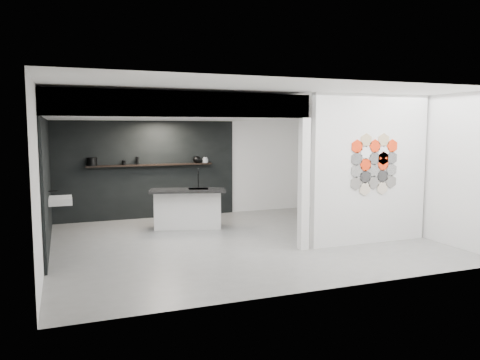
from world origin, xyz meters
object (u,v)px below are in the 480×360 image
at_px(bottle_dark, 137,161).
at_px(utensil_cup, 124,163).
at_px(wall_basin, 60,201).
at_px(glass_vase, 205,160).
at_px(kitchen_island, 188,208).
at_px(stockpot, 92,162).
at_px(partition_panel, 370,169).
at_px(glass_bowl, 205,161).
at_px(kettle, 197,159).

xyz_separation_m(bottle_dark, utensil_cup, (-0.31, 0.00, -0.04)).
bearing_deg(wall_basin, glass_vase, 31.35).
xyz_separation_m(kitchen_island, stockpot, (-1.89, 1.35, 0.97)).
distance_m(partition_panel, bottle_dark, 5.39).
bearing_deg(kitchen_island, bottle_dark, 138.41).
distance_m(glass_bowl, utensil_cup, 1.99).
relative_size(glass_vase, bottle_dark, 0.76).
bearing_deg(partition_panel, glass_bowl, 118.23).
relative_size(kitchen_island, stockpot, 7.66).
bearing_deg(kitchen_island, glass_bowl, 74.70).
height_order(wall_basin, kitchen_island, kitchen_island).
distance_m(stockpot, glass_vase, 2.70).
bearing_deg(glass_vase, glass_bowl, 0.00).
bearing_deg(kitchen_island, partition_panel, -25.48).
relative_size(partition_panel, kettle, 13.91).
xyz_separation_m(partition_panel, kettle, (-2.29, 3.87, 0.01)).
height_order(glass_bowl, bottle_dark, bottle_dark).
height_order(stockpot, glass_vase, stockpot).
bearing_deg(stockpot, utensil_cup, 0.00).
relative_size(glass_bowl, utensil_cup, 1.37).
xyz_separation_m(wall_basin, stockpot, (0.69, 2.07, 0.56)).
relative_size(stockpot, utensil_cup, 2.15).
bearing_deg(utensil_cup, glass_bowl, 0.00).
xyz_separation_m(wall_basin, bottle_dark, (1.71, 2.07, 0.56)).
distance_m(kettle, glass_bowl, 0.22).
xyz_separation_m(stockpot, bottle_dark, (1.02, 0.00, -0.00)).
relative_size(wall_basin, utensil_cup, 5.66).
bearing_deg(stockpot, bottle_dark, 0.00).
bearing_deg(kettle, wall_basin, -132.56).
bearing_deg(glass_vase, stockpot, 180.00).
relative_size(kettle, bottle_dark, 1.11).
height_order(partition_panel, bottle_dark, partition_panel).
height_order(kettle, utensil_cup, kettle).
xyz_separation_m(kettle, glass_vase, (0.22, 0.00, -0.02)).
relative_size(partition_panel, wall_basin, 4.67).
height_order(wall_basin, stockpot, stockpot).
relative_size(glass_vase, utensil_cup, 1.30).
distance_m(kitchen_island, kettle, 1.76).
xyz_separation_m(kitchen_island, utensil_cup, (-1.18, 1.35, 0.93)).
height_order(stockpot, utensil_cup, stockpot).
distance_m(glass_vase, utensil_cup, 1.99).
height_order(glass_bowl, utensil_cup, utensil_cup).
height_order(wall_basin, bottle_dark, bottle_dark).
distance_m(kitchen_island, bottle_dark, 1.88).
distance_m(kitchen_island, stockpot, 2.52).
height_order(bottle_dark, utensil_cup, bottle_dark).
bearing_deg(utensil_cup, bottle_dark, 0.00).
distance_m(wall_basin, bottle_dark, 2.74).
bearing_deg(bottle_dark, kitchen_island, -57.19).
bearing_deg(wall_basin, kitchen_island, 15.46).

